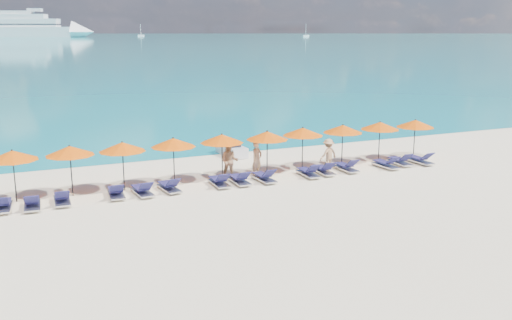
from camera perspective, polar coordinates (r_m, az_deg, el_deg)
name	(u,v)px	position (r m, az deg, el deg)	size (l,w,h in m)	color
ground	(284,202)	(24.23, 2.85, -4.22)	(1400.00, 1400.00, 0.00)	beige
sea	(12,36)	(680.82, -23.23, 11.31)	(1600.00, 1300.00, 0.01)	#1FA9B2
cruise_ship	(28,27)	(594.26, -21.83, 12.22)	(123.25, 63.41, 34.66)	silver
sailboat_near	(141,35)	(608.74, -11.44, 12.13)	(6.70, 2.23, 12.29)	silver
sailboat_far	(306,35)	(576.42, 5.00, 12.30)	(6.73, 2.24, 12.34)	silver
jetski	(232,149)	(32.98, -2.44, 1.08)	(1.10, 2.60, 0.91)	silver
beachgoer_a	(257,159)	(28.13, 0.08, 0.09)	(0.65, 0.43, 1.78)	tan
beachgoer_b	(230,161)	(27.65, -2.67, -0.11)	(0.88, 0.51, 1.82)	tan
beachgoer_c	(328,154)	(29.82, 7.24, 0.58)	(1.05, 0.49, 1.63)	tan
umbrella_0	(12,155)	(25.83, -23.19, 0.43)	(2.10, 2.10, 2.28)	black
umbrella_1	(70,151)	(25.94, -18.13, 0.89)	(2.10, 2.10, 2.28)	black
umbrella_2	(122,147)	(26.16, -13.23, 1.29)	(2.10, 2.10, 2.28)	black
umbrella_3	(173,143)	(26.71, -8.27, 1.74)	(2.10, 2.10, 2.28)	black
umbrella_4	(222,139)	(27.43, -3.43, 2.14)	(2.10, 2.10, 2.28)	black
umbrella_5	(267,136)	(28.21, 1.13, 2.46)	(2.10, 2.10, 2.28)	black
umbrella_6	(303,132)	(29.35, 4.70, 2.84)	(2.10, 2.10, 2.28)	black
umbrella_7	(343,129)	(30.44, 8.68, 3.09)	(2.10, 2.10, 2.28)	black
umbrella_8	(380,126)	(31.82, 12.30, 3.37)	(2.10, 2.10, 2.28)	black
umbrella_9	(415,124)	(33.02, 15.64, 3.53)	(2.10, 2.10, 2.28)	black
lounger_0	(3,205)	(25.17, -23.99, -4.14)	(0.75, 1.74, 0.66)	silver
lounger_1	(32,203)	(24.97, -21.48, -4.05)	(0.72, 1.73, 0.66)	silver
lounger_2	(62,199)	(25.21, -18.82, -3.67)	(0.68, 1.72, 0.66)	silver
lounger_3	(116,192)	(25.53, -13.81, -3.14)	(0.73, 1.74, 0.66)	silver
lounger_4	(142,190)	(25.60, -11.29, -2.97)	(0.77, 1.75, 0.66)	silver
lounger_5	(169,186)	(25.99, -8.67, -2.62)	(0.78, 1.75, 0.66)	silver
lounger_6	(219,181)	(26.60, -3.69, -2.14)	(0.65, 1.71, 0.66)	silver
lounger_7	(240,179)	(26.91, -1.66, -1.94)	(0.63, 1.70, 0.66)	silver
lounger_8	(264,177)	(27.33, 0.82, -1.70)	(0.70, 1.73, 0.66)	silver
lounger_9	(308,172)	(28.36, 5.26, -1.21)	(0.69, 1.72, 0.66)	silver
lounger_10	(324,170)	(28.95, 6.80, -0.96)	(0.76, 1.75, 0.66)	silver
lounger_11	(346,167)	(29.68, 9.01, -0.68)	(0.62, 1.70, 0.66)	silver
lounger_12	(386,164)	(30.75, 12.88, -0.37)	(0.73, 1.74, 0.66)	silver
lounger_13	(400,161)	(31.63, 14.20, -0.08)	(0.70, 1.73, 0.66)	silver
lounger_14	(420,160)	(32.19, 16.12, 0.03)	(0.68, 1.72, 0.66)	silver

